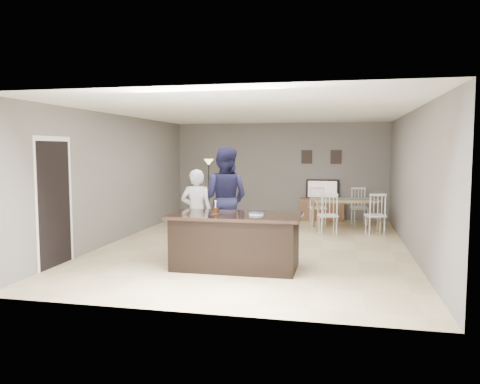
% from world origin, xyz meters
% --- Properties ---
extents(floor, '(8.00, 8.00, 0.00)m').
position_xyz_m(floor, '(0.00, 0.00, 0.00)').
color(floor, '#CDB683').
rests_on(floor, ground).
extents(room_shell, '(8.00, 8.00, 8.00)m').
position_xyz_m(room_shell, '(0.00, 0.00, 1.68)').
color(room_shell, slate).
rests_on(room_shell, floor).
extents(kitchen_island, '(2.15, 1.10, 0.90)m').
position_xyz_m(kitchen_island, '(0.00, -1.80, 0.45)').
color(kitchen_island, black).
rests_on(kitchen_island, floor).
extents(tv_console, '(1.20, 0.40, 0.60)m').
position_xyz_m(tv_console, '(1.20, 3.77, 0.30)').
color(tv_console, brown).
rests_on(tv_console, floor).
extents(television, '(0.91, 0.12, 0.53)m').
position_xyz_m(television, '(1.20, 3.84, 0.86)').
color(television, black).
rests_on(television, tv_console).
extents(tv_screen_glow, '(0.78, 0.00, 0.78)m').
position_xyz_m(tv_screen_glow, '(1.20, 3.76, 0.87)').
color(tv_screen_glow, orange).
rests_on(tv_screen_glow, tv_console).
extents(picture_frames, '(1.10, 0.02, 0.38)m').
position_xyz_m(picture_frames, '(1.15, 3.98, 1.75)').
color(picture_frames, black).
rests_on(picture_frames, room_shell).
extents(doorway, '(0.00, 2.10, 2.65)m').
position_xyz_m(doorway, '(-2.99, -2.30, 1.26)').
color(doorway, black).
rests_on(doorway, floor).
extents(woman, '(0.63, 0.47, 1.59)m').
position_xyz_m(woman, '(-0.95, -0.91, 0.80)').
color(woman, silver).
rests_on(woman, floor).
extents(man, '(1.06, 0.87, 2.01)m').
position_xyz_m(man, '(-0.52, -0.45, 1.01)').
color(man, '#1B1A3B').
rests_on(man, floor).
extents(birthday_cake, '(0.14, 0.14, 0.21)m').
position_xyz_m(birthday_cake, '(-0.34, -1.79, 0.95)').
color(birthday_cake, gold).
rests_on(birthday_cake, kitchen_island).
extents(plate_stack, '(0.24, 0.24, 0.04)m').
position_xyz_m(plate_stack, '(0.35, -1.83, 0.92)').
color(plate_stack, white).
rests_on(plate_stack, kitchen_island).
extents(dining_table, '(1.85, 2.06, 0.96)m').
position_xyz_m(dining_table, '(1.80, 2.40, 0.61)').
color(dining_table, '#9D7755').
rests_on(dining_table, floor).
extents(floor_lamp, '(0.25, 0.25, 1.70)m').
position_xyz_m(floor_lamp, '(-1.78, 2.83, 1.32)').
color(floor_lamp, black).
rests_on(floor_lamp, floor).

